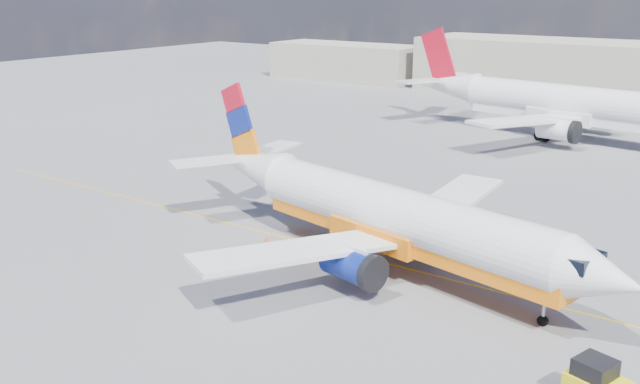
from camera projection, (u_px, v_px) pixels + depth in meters
The scene contains 6 objects.
ground at pixel (310, 266), 41.89m from camera, with size 240.00×240.00×0.00m, color slate.
taxi_line at pixel (338, 251), 44.23m from camera, with size 70.00×0.15×0.01m, color gold.
terminal_annex at pixel (347, 62), 122.34m from camera, with size 26.00×10.00×6.00m, color #B4AC9B.
main_jet at pixel (387, 215), 41.02m from camera, with size 31.35×24.16×9.46m.
second_jet at pixel (566, 105), 75.10m from camera, with size 36.46×28.51×11.03m.
traffic_cone at pixel (267, 240), 45.31m from camera, with size 0.41×0.41×0.58m.
Camera 1 is at (23.12, -31.35, 16.01)m, focal length 40.00 mm.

